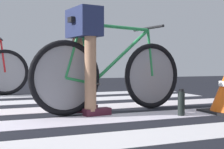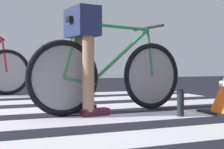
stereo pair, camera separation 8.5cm
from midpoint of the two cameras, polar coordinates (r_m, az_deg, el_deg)
The scene contains 5 objects.
ground at distance 3.28m, azimuth -13.32°, elevation -6.89°, with size 18.00×14.00×0.02m.
crosswalk_markings at distance 3.07m, azimuth -13.01°, elevation -7.27°, with size 5.39×4.25×0.00m.
bicycle_1_of_2 at distance 3.22m, azimuth 0.50°, elevation 0.08°, with size 1.73×0.53×0.93m.
cyclist_1_of_2 at distance 3.08m, azimuth -4.55°, elevation 5.18°, with size 0.36×0.44×1.03m.
water_bottle at distance 3.04m, azimuth 12.88°, elevation -5.07°, with size 0.07×0.07×0.26m.
Camera 2 is at (-0.38, -3.21, 0.51)m, focal length 50.85 mm.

